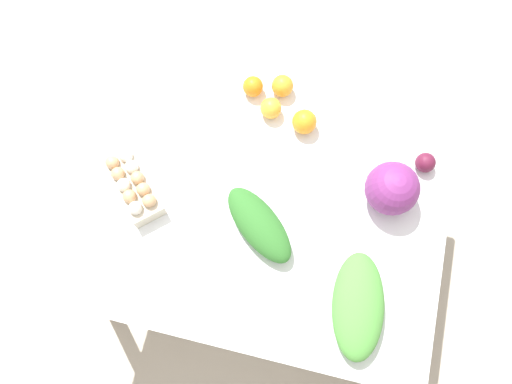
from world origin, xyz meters
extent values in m
plane|color=#B2A899|center=(0.00, 0.00, 0.00)|extent=(8.00, 8.00, 0.00)
cube|color=silver|center=(0.00, 0.00, 0.69)|extent=(1.26, 0.99, 0.03)
cylinder|color=olive|center=(-0.57, -0.44, 0.34)|extent=(0.06, 0.06, 0.67)
cylinder|color=olive|center=(0.57, -0.44, 0.34)|extent=(0.06, 0.06, 0.67)
cylinder|color=olive|center=(-0.57, 0.44, 0.34)|extent=(0.06, 0.06, 0.67)
cylinder|color=olive|center=(0.57, 0.44, 0.34)|extent=(0.06, 0.06, 0.67)
sphere|color=#7A2D75|center=(0.42, 0.09, 0.79)|extent=(0.17, 0.17, 0.17)
cube|color=beige|center=(-0.39, -0.08, 0.73)|extent=(0.25, 0.26, 0.06)
sphere|color=tan|center=(-0.47, -0.03, 0.78)|extent=(0.04, 0.04, 0.04)
sphere|color=tan|center=(-0.44, -0.06, 0.78)|extent=(0.04, 0.04, 0.04)
sphere|color=white|center=(-0.41, -0.09, 0.78)|extent=(0.04, 0.04, 0.04)
sphere|color=tan|center=(-0.38, -0.12, 0.78)|extent=(0.04, 0.04, 0.04)
sphere|color=white|center=(-0.35, -0.16, 0.78)|extent=(0.04, 0.04, 0.04)
sphere|color=white|center=(-0.43, 0.01, 0.78)|extent=(0.04, 0.04, 0.04)
sphere|color=white|center=(-0.40, -0.03, 0.78)|extent=(0.04, 0.04, 0.04)
sphere|color=tan|center=(-0.37, -0.06, 0.78)|extent=(0.04, 0.04, 0.04)
sphere|color=tan|center=(-0.34, -0.09, 0.78)|extent=(0.04, 0.04, 0.04)
sphere|color=tan|center=(-0.31, -0.12, 0.78)|extent=(0.04, 0.04, 0.04)
ellipsoid|color=#2D6B28|center=(0.04, -0.11, 0.75)|extent=(0.30, 0.28, 0.08)
ellipsoid|color=#4C933D|center=(0.38, -0.28, 0.75)|extent=(0.20, 0.34, 0.09)
sphere|color=#5B1933|center=(0.52, 0.23, 0.74)|extent=(0.07, 0.07, 0.07)
sphere|color=orange|center=(0.10, 0.27, 0.75)|extent=(0.08, 0.08, 0.08)
sphere|color=orange|center=(0.00, 0.39, 0.74)|extent=(0.08, 0.08, 0.08)
sphere|color=orange|center=(-0.10, 0.37, 0.74)|extent=(0.07, 0.07, 0.07)
sphere|color=#F9A833|center=(-0.02, 0.30, 0.74)|extent=(0.07, 0.07, 0.07)
camera|label=1|loc=(0.12, -0.49, 2.27)|focal=35.00mm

